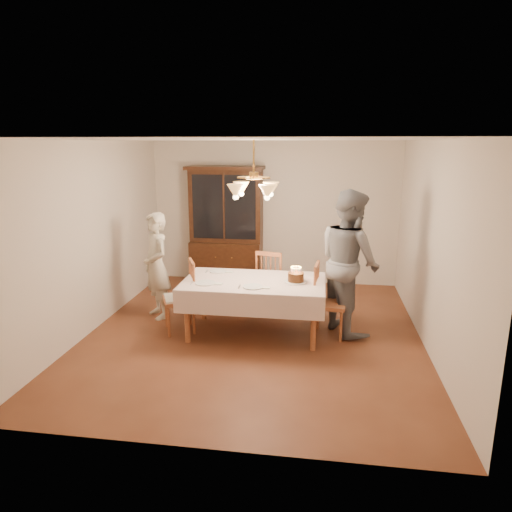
% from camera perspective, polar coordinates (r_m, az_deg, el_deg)
% --- Properties ---
extents(ground, '(5.00, 5.00, 0.00)m').
position_cam_1_polar(ground, '(6.41, -0.26, -9.59)').
color(ground, '#582B19').
rests_on(ground, ground).
extents(room_shell, '(5.00, 5.00, 5.00)m').
position_cam_1_polar(room_shell, '(5.95, -0.28, 4.51)').
color(room_shell, white).
rests_on(room_shell, ground).
extents(dining_table, '(1.90, 1.10, 0.76)m').
position_cam_1_polar(dining_table, '(6.16, -0.27, -3.76)').
color(dining_table, brown).
rests_on(dining_table, ground).
extents(china_hutch, '(1.38, 0.54, 2.16)m').
position_cam_1_polar(china_hutch, '(8.38, -3.73, 3.49)').
color(china_hutch, black).
rests_on(china_hutch, ground).
extents(chair_far_side, '(0.52, 0.51, 1.00)m').
position_cam_1_polar(chair_far_side, '(7.02, 2.02, -3.60)').
color(chair_far_side, brown).
rests_on(chair_far_side, ground).
extents(chair_left_end, '(0.56, 0.57, 1.00)m').
position_cam_1_polar(chair_left_end, '(6.41, -9.50, -5.40)').
color(chair_left_end, brown).
rests_on(chair_left_end, ground).
extents(chair_right_end, '(0.46, 0.48, 1.00)m').
position_cam_1_polar(chair_right_end, '(6.25, 9.07, -6.00)').
color(chair_right_end, brown).
rests_on(chair_right_end, ground).
extents(elderly_woman, '(0.67, 0.68, 1.58)m').
position_cam_1_polar(elderly_woman, '(6.90, -12.33, -1.21)').
color(elderly_woman, beige).
rests_on(elderly_woman, ground).
extents(adult_in_grey, '(1.10, 1.19, 1.97)m').
position_cam_1_polar(adult_in_grey, '(6.35, 11.56, -0.69)').
color(adult_in_grey, slate).
rests_on(adult_in_grey, ground).
extents(birthday_cake, '(0.30, 0.30, 0.21)m').
position_cam_1_polar(birthday_cake, '(6.08, 4.99, -2.72)').
color(birthday_cake, white).
rests_on(birthday_cake, dining_table).
extents(place_setting_near_left, '(0.41, 0.27, 0.02)m').
position_cam_1_polar(place_setting_near_left, '(6.05, -6.24, -3.38)').
color(place_setting_near_left, white).
rests_on(place_setting_near_left, dining_table).
extents(place_setting_near_right, '(0.41, 0.26, 0.02)m').
position_cam_1_polar(place_setting_near_right, '(5.86, -0.27, -3.87)').
color(place_setting_near_right, white).
rests_on(place_setting_near_right, dining_table).
extents(place_setting_far_left, '(0.39, 0.24, 0.02)m').
position_cam_1_polar(place_setting_far_left, '(6.57, -4.65, -1.92)').
color(place_setting_far_left, white).
rests_on(place_setting_far_left, dining_table).
extents(chandelier, '(0.62, 0.62, 0.73)m').
position_cam_1_polar(chandelier, '(5.90, -0.28, 8.30)').
color(chandelier, '#BF8C3F').
rests_on(chandelier, ground).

